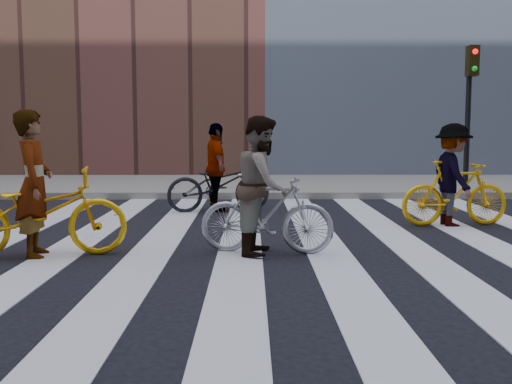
{
  "coord_description": "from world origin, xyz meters",
  "views": [
    {
      "loc": [
        -0.4,
        -7.93,
        1.54
      ],
      "look_at": [
        -0.34,
        0.3,
        0.66
      ],
      "focal_mm": 42.0,
      "sensor_mm": 36.0,
      "label": 1
    }
  ],
  "objects_px": {
    "bike_yellow_left": "(39,213)",
    "bike_yellow_right": "(455,193)",
    "rider_mid": "(262,185)",
    "bike_silver_mid": "(266,214)",
    "rider_rear": "(216,167)",
    "bike_dark_rear": "(219,184)",
    "rider_right": "(453,175)",
    "rider_left": "(34,184)",
    "traffic_signal": "(470,95)"
  },
  "relations": [
    {
      "from": "traffic_signal",
      "to": "bike_yellow_right",
      "type": "bearing_deg",
      "value": -112.18
    },
    {
      "from": "bike_yellow_right",
      "to": "rider_mid",
      "type": "bearing_deg",
      "value": 118.52
    },
    {
      "from": "bike_yellow_left",
      "to": "rider_left",
      "type": "xyz_separation_m",
      "value": [
        -0.05,
        -0.0,
        0.34
      ]
    },
    {
      "from": "traffic_signal",
      "to": "rider_rear",
      "type": "bearing_deg",
      "value": -158.1
    },
    {
      "from": "bike_yellow_left",
      "to": "traffic_signal",
      "type": "bearing_deg",
      "value": -61.96
    },
    {
      "from": "traffic_signal",
      "to": "bike_dark_rear",
      "type": "bearing_deg",
      "value": -157.92
    },
    {
      "from": "traffic_signal",
      "to": "bike_yellow_right",
      "type": "distance_m",
      "value": 4.57
    },
    {
      "from": "bike_dark_rear",
      "to": "rider_right",
      "type": "xyz_separation_m",
      "value": [
        3.77,
        -1.71,
        0.3
      ]
    },
    {
      "from": "bike_dark_rear",
      "to": "rider_rear",
      "type": "height_order",
      "value": "rider_rear"
    },
    {
      "from": "bike_yellow_right",
      "to": "rider_left",
      "type": "xyz_separation_m",
      "value": [
        -5.81,
        -2.24,
        0.36
      ]
    },
    {
      "from": "bike_yellow_left",
      "to": "bike_yellow_right",
      "type": "height_order",
      "value": "bike_yellow_left"
    },
    {
      "from": "rider_mid",
      "to": "rider_rear",
      "type": "relative_size",
      "value": 1.03
    },
    {
      "from": "rider_rear",
      "to": "bike_silver_mid",
      "type": "bearing_deg",
      "value": 176.29
    },
    {
      "from": "bike_silver_mid",
      "to": "bike_dark_rear",
      "type": "distance_m",
      "value": 3.86
    },
    {
      "from": "bike_yellow_left",
      "to": "rider_right",
      "type": "bearing_deg",
      "value": -80.4
    },
    {
      "from": "traffic_signal",
      "to": "rider_mid",
      "type": "distance_m",
      "value": 7.72
    },
    {
      "from": "traffic_signal",
      "to": "rider_right",
      "type": "xyz_separation_m",
      "value": [
        -1.64,
        -3.9,
        -1.47
      ]
    },
    {
      "from": "bike_silver_mid",
      "to": "bike_dark_rear",
      "type": "relative_size",
      "value": 0.85
    },
    {
      "from": "bike_silver_mid",
      "to": "rider_rear",
      "type": "bearing_deg",
      "value": 21.93
    },
    {
      "from": "bike_silver_mid",
      "to": "rider_right",
      "type": "height_order",
      "value": "rider_right"
    },
    {
      "from": "rider_rear",
      "to": "bike_yellow_left",
      "type": "bearing_deg",
      "value": 138.22
    },
    {
      "from": "bike_yellow_right",
      "to": "rider_mid",
      "type": "distance_m",
      "value": 3.73
    },
    {
      "from": "bike_silver_mid",
      "to": "rider_rear",
      "type": "xyz_separation_m",
      "value": [
        -0.84,
        3.78,
        0.32
      ]
    },
    {
      "from": "rider_rear",
      "to": "rider_left",
      "type": "bearing_deg",
      "value": 137.64
    },
    {
      "from": "bike_silver_mid",
      "to": "rider_mid",
      "type": "bearing_deg",
      "value": 99.39
    },
    {
      "from": "traffic_signal",
      "to": "rider_left",
      "type": "distance_m",
      "value": 9.72
    },
    {
      "from": "bike_silver_mid",
      "to": "rider_rear",
      "type": "height_order",
      "value": "rider_rear"
    },
    {
      "from": "bike_yellow_right",
      "to": "rider_rear",
      "type": "xyz_separation_m",
      "value": [
        -3.87,
        1.71,
        0.3
      ]
    },
    {
      "from": "bike_yellow_left",
      "to": "rider_rear",
      "type": "xyz_separation_m",
      "value": [
        1.89,
        3.95,
        0.28
      ]
    },
    {
      "from": "bike_yellow_left",
      "to": "bike_dark_rear",
      "type": "bearing_deg",
      "value": -37.98
    },
    {
      "from": "bike_yellow_right",
      "to": "rider_mid",
      "type": "xyz_separation_m",
      "value": [
        -3.08,
        -2.07,
        0.33
      ]
    },
    {
      "from": "bike_silver_mid",
      "to": "rider_left",
      "type": "height_order",
      "value": "rider_left"
    },
    {
      "from": "traffic_signal",
      "to": "rider_left",
      "type": "height_order",
      "value": "traffic_signal"
    },
    {
      "from": "traffic_signal",
      "to": "bike_yellow_left",
      "type": "distance_m",
      "value": 9.73
    },
    {
      "from": "rider_mid",
      "to": "bike_silver_mid",
      "type": "bearing_deg",
      "value": -80.61
    },
    {
      "from": "bike_yellow_left",
      "to": "rider_rear",
      "type": "height_order",
      "value": "rider_rear"
    },
    {
      "from": "rider_right",
      "to": "bike_yellow_left",
      "type": "bearing_deg",
      "value": 106.03
    },
    {
      "from": "rider_left",
      "to": "rider_right",
      "type": "height_order",
      "value": "rider_left"
    },
    {
      "from": "bike_silver_mid",
      "to": "rider_left",
      "type": "xyz_separation_m",
      "value": [
        -2.78,
        -0.17,
        0.38
      ]
    },
    {
      "from": "rider_left",
      "to": "rider_mid",
      "type": "bearing_deg",
      "value": -98.3
    },
    {
      "from": "rider_left",
      "to": "rider_mid",
      "type": "xyz_separation_m",
      "value": [
        2.73,
        0.17,
        -0.03
      ]
    },
    {
      "from": "bike_silver_mid",
      "to": "rider_rear",
      "type": "relative_size",
      "value": 1.01
    },
    {
      "from": "rider_mid",
      "to": "rider_rear",
      "type": "height_order",
      "value": "rider_mid"
    },
    {
      "from": "traffic_signal",
      "to": "bike_silver_mid",
      "type": "distance_m",
      "value": 7.76
    },
    {
      "from": "traffic_signal",
      "to": "rider_right",
      "type": "bearing_deg",
      "value": -112.8
    },
    {
      "from": "traffic_signal",
      "to": "bike_yellow_left",
      "type": "xyz_separation_m",
      "value": [
        -7.35,
        -6.14,
        -1.74
      ]
    },
    {
      "from": "bike_yellow_right",
      "to": "traffic_signal",
      "type": "bearing_deg",
      "value": -27.62
    },
    {
      "from": "rider_mid",
      "to": "rider_rear",
      "type": "xyz_separation_m",
      "value": [
        -0.79,
        3.78,
        -0.03
      ]
    },
    {
      "from": "bike_yellow_right",
      "to": "rider_left",
      "type": "height_order",
      "value": "rider_left"
    },
    {
      "from": "rider_right",
      "to": "bike_silver_mid",
      "type": "bearing_deg",
      "value": 119.4
    }
  ]
}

